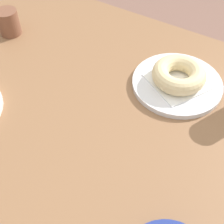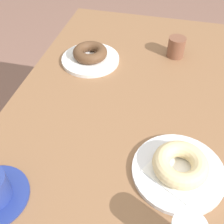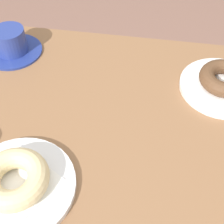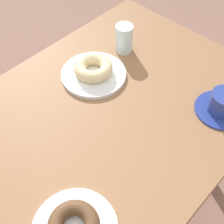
# 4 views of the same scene
# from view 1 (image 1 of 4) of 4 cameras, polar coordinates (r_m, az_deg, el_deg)

# --- Properties ---
(ground_plane) EXTENTS (6.00, 6.00, 0.00)m
(ground_plane) POSITION_cam_1_polar(r_m,az_deg,el_deg) (1.35, -2.84, -18.35)
(ground_plane) COLOR #835D50
(table) EXTENTS (1.21, 0.73, 0.72)m
(table) POSITION_cam_1_polar(r_m,az_deg,el_deg) (0.81, -4.51, -1.00)
(table) COLOR #895E3E
(table) RESTS_ON ground_plane
(plate_sugar_ring) EXTENTS (0.22, 0.22, 0.01)m
(plate_sugar_ring) POSITION_cam_1_polar(r_m,az_deg,el_deg) (0.78, 11.65, 5.06)
(plate_sugar_ring) COLOR white
(plate_sugar_ring) RESTS_ON table
(napkin_sugar_ring) EXTENTS (0.17, 0.17, 0.00)m
(napkin_sugar_ring) POSITION_cam_1_polar(r_m,az_deg,el_deg) (0.77, 11.74, 5.49)
(napkin_sugar_ring) COLOR white
(napkin_sugar_ring) RESTS_ON plate_sugar_ring
(donut_sugar_ring) EXTENTS (0.13, 0.13, 0.04)m
(donut_sugar_ring) POSITION_cam_1_polar(r_m,az_deg,el_deg) (0.76, 11.99, 6.65)
(donut_sugar_ring) COLOR beige
(donut_sugar_ring) RESTS_ON napkin_sugar_ring
(sugar_jar) EXTENTS (0.06, 0.06, 0.07)m
(sugar_jar) POSITION_cam_1_polar(r_m,az_deg,el_deg) (0.95, -18.19, 15.14)
(sugar_jar) COLOR brown
(sugar_jar) RESTS_ON table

